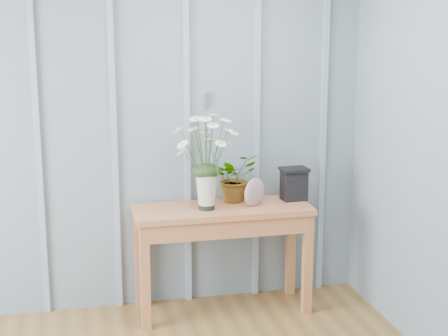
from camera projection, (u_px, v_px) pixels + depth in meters
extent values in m
cube|color=gray|center=(76.00, 133.00, 4.57)|extent=(4.00, 0.01, 2.50)
cube|color=#B1B1B6|center=(208.00, 100.00, 4.71)|extent=(0.03, 0.01, 0.10)
cube|color=#8499A9|center=(37.00, 135.00, 4.51)|extent=(0.04, 0.03, 2.50)
cube|color=#8499A9|center=(114.00, 132.00, 4.62)|extent=(0.04, 0.03, 2.50)
cube|color=#8499A9|center=(187.00, 129.00, 4.73)|extent=(0.04, 0.03, 2.50)
cube|color=#8499A9|center=(257.00, 127.00, 4.84)|extent=(0.04, 0.03, 2.50)
cube|color=#8499A9|center=(323.00, 124.00, 4.95)|extent=(0.04, 0.03, 2.50)
cube|color=#B0673B|center=(222.00, 210.00, 4.65)|extent=(1.20, 0.45, 0.04)
cube|color=#B0673B|center=(222.00, 221.00, 4.67)|extent=(1.13, 0.42, 0.12)
cube|color=#B0673B|center=(145.00, 278.00, 4.44)|extent=(0.06, 0.06, 0.71)
cube|color=#B0673B|center=(307.00, 264.00, 4.69)|extent=(0.06, 0.06, 0.71)
cube|color=#B0673B|center=(139.00, 259.00, 4.78)|extent=(0.06, 0.06, 0.71)
cube|color=#B0673B|center=(291.00, 247.00, 5.03)|extent=(0.06, 0.06, 0.71)
cylinder|color=black|center=(207.00, 204.00, 4.58)|extent=(0.11, 0.11, 0.07)
cone|color=beige|center=(207.00, 189.00, 4.56)|extent=(0.16, 0.16, 0.25)
ellipsoid|color=#1A3213|center=(206.00, 171.00, 4.53)|extent=(0.20, 0.16, 0.10)
imported|color=#1A3213|center=(235.00, 177.00, 4.76)|extent=(0.38, 0.35, 0.34)
ellipsoid|color=#884465|center=(255.00, 192.00, 4.65)|extent=(0.19, 0.15, 0.19)
cube|color=black|center=(294.00, 185.00, 4.80)|extent=(0.17, 0.13, 0.21)
cube|color=black|center=(294.00, 169.00, 4.78)|extent=(0.20, 0.16, 0.02)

